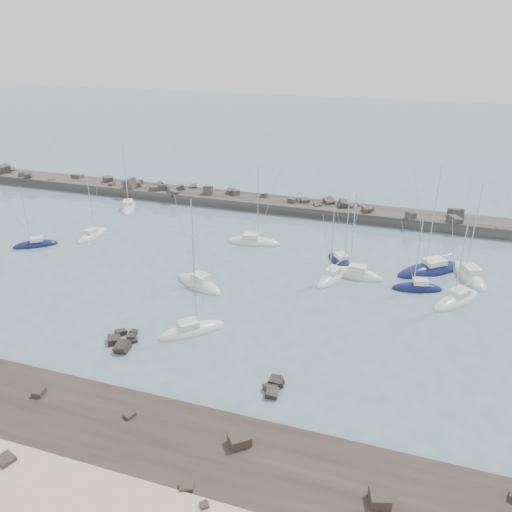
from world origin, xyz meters
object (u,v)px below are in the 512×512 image
(sailboat_8, at_px, (342,263))
(sailboat_13, at_px, (417,289))
(sailboat_1, at_px, (129,207))
(sailboat_5, at_px, (199,284))
(sailboat_10, at_px, (468,276))
(sailboat_7, at_px, (192,331))
(sailboat_14, at_px, (430,271))
(sailboat_3, at_px, (93,236))
(sailboat_11, at_px, (456,301))
(sailboat_9, at_px, (354,275))
(sailboat_2, at_px, (36,245))
(sailboat_6, at_px, (332,278))
(sailboat_4, at_px, (254,242))

(sailboat_8, xyz_separation_m, sailboat_13, (10.65, -4.58, 0.01))
(sailboat_1, relative_size, sailboat_5, 1.01)
(sailboat_8, relative_size, sailboat_10, 0.80)
(sailboat_5, height_order, sailboat_8, sailboat_5)
(sailboat_7, bearing_deg, sailboat_14, 43.53)
(sailboat_3, height_order, sailboat_11, sailboat_11)
(sailboat_1, relative_size, sailboat_14, 0.80)
(sailboat_14, bearing_deg, sailboat_5, -154.66)
(sailboat_3, xyz_separation_m, sailboat_10, (58.03, 3.64, 0.02))
(sailboat_9, relative_size, sailboat_13, 1.23)
(sailboat_13, bearing_deg, sailboat_2, -176.25)
(sailboat_5, relative_size, sailboat_9, 1.01)
(sailboat_6, height_order, sailboat_11, sailboat_11)
(sailboat_6, bearing_deg, sailboat_10, 19.94)
(sailboat_1, bearing_deg, sailboat_11, -17.49)
(sailboat_5, relative_size, sailboat_14, 0.79)
(sailboat_5, bearing_deg, sailboat_8, 35.87)
(sailboat_6, distance_m, sailboat_9, 3.42)
(sailboat_13, bearing_deg, sailboat_4, 162.65)
(sailboat_1, bearing_deg, sailboat_3, -82.81)
(sailboat_9, xyz_separation_m, sailboat_13, (8.43, -1.41, -0.01))
(sailboat_3, height_order, sailboat_10, sailboat_10)
(sailboat_3, distance_m, sailboat_7, 34.26)
(sailboat_4, distance_m, sailboat_10, 32.00)
(sailboat_2, height_order, sailboat_8, sailboat_8)
(sailboat_4, distance_m, sailboat_5, 15.96)
(sailboat_4, bearing_deg, sailboat_14, -3.91)
(sailboat_6, distance_m, sailboat_8, 5.11)
(sailboat_2, distance_m, sailboat_4, 34.46)
(sailboat_1, height_order, sailboat_5, sailboat_1)
(sailboat_4, bearing_deg, sailboat_5, -98.97)
(sailboat_8, bearing_deg, sailboat_4, 167.20)
(sailboat_6, relative_size, sailboat_10, 0.81)
(sailboat_5, bearing_deg, sailboat_2, 172.26)
(sailboat_7, bearing_deg, sailboat_13, 37.23)
(sailboat_5, relative_size, sailboat_10, 0.92)
(sailboat_8, distance_m, sailboat_11, 16.72)
(sailboat_1, bearing_deg, sailboat_5, -43.77)
(sailboat_2, distance_m, sailboat_10, 65.09)
(sailboat_6, bearing_deg, sailboat_4, 149.13)
(sailboat_9, bearing_deg, sailboat_10, 16.94)
(sailboat_2, xyz_separation_m, sailboat_13, (57.75, 3.79, 0.01))
(sailboat_9, xyz_separation_m, sailboat_10, (15.03, 4.58, 0.00))
(sailboat_1, relative_size, sailboat_9, 1.02)
(sailboat_1, distance_m, sailboat_14, 55.76)
(sailboat_2, xyz_separation_m, sailboat_5, (29.92, -4.06, 0.03))
(sailboat_13, bearing_deg, sailboat_8, 156.74)
(sailboat_5, bearing_deg, sailboat_6, 23.93)
(sailboat_6, relative_size, sailboat_14, 0.70)
(sailboat_2, distance_m, sailboat_3, 8.80)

